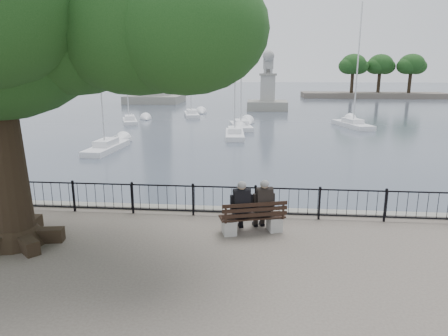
# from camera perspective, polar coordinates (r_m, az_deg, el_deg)

# --- Properties ---
(harbor) EXTENTS (260.00, 260.00, 1.20)m
(harbor) POSITION_cam_1_polar(r_m,az_deg,el_deg) (13.61, 0.20, -8.12)
(harbor) COLOR gray
(harbor) RESTS_ON ground
(railing) EXTENTS (22.06, 0.06, 1.00)m
(railing) POSITION_cam_1_polar(r_m,az_deg,el_deg) (12.78, 0.00, -4.54)
(railing) COLOR black
(railing) RESTS_ON ground
(bench) EXTENTS (1.96, 1.07, 0.99)m
(bench) POSITION_cam_1_polar(r_m,az_deg,el_deg) (11.61, 4.10, -7.60)
(bench) COLOR gray
(bench) RESTS_ON ground
(person_left) EXTENTS (0.60, 0.85, 1.57)m
(person_left) POSITION_cam_1_polar(r_m,az_deg,el_deg) (11.50, 2.36, -5.78)
(person_left) COLOR black
(person_left) RESTS_ON ground
(person_right) EXTENTS (0.60, 0.85, 1.57)m
(person_right) POSITION_cam_1_polar(r_m,az_deg,el_deg) (11.67, 5.53, -5.55)
(person_right) COLOR black
(person_right) RESTS_ON ground
(tree) EXTENTS (10.94, 7.64, 8.93)m
(tree) POSITION_cam_1_polar(r_m,az_deg,el_deg) (11.30, -26.63, 19.04)
(tree) COLOR black
(tree) RESTS_ON ground
(lighthouse) EXTENTS (9.47, 9.47, 29.15)m
(lighthouse) POSITION_cam_1_polar(r_m,az_deg,el_deg) (74.39, -10.17, 18.61)
(lighthouse) COLOR gray
(lighthouse) RESTS_ON ground
(lion_monument) EXTENTS (5.76, 5.76, 8.55)m
(lion_monument) POSITION_cam_1_polar(r_m,az_deg,el_deg) (59.63, 6.22, 10.30)
(lion_monument) COLOR gray
(lion_monument) RESTS_ON ground
(sailboat_a) EXTENTS (1.72, 5.33, 9.42)m
(sailboat_a) POSITION_cam_1_polar(r_m,az_deg,el_deg) (29.77, -16.45, 2.93)
(sailboat_a) COLOR white
(sailboat_a) RESTS_ON ground
(sailboat_b) EXTENTS (1.95, 5.60, 12.38)m
(sailboat_b) POSITION_cam_1_polar(r_m,az_deg,el_deg) (34.67, 1.54, 5.05)
(sailboat_b) COLOR white
(sailboat_b) RESTS_ON ground
(sailboat_e) EXTENTS (3.06, 5.17, 11.97)m
(sailboat_e) POSITION_cam_1_polar(r_m,az_deg,el_deg) (45.49, -13.31, 6.75)
(sailboat_e) COLOR white
(sailboat_e) RESTS_ON ground
(sailboat_f) EXTENTS (2.74, 6.09, 11.78)m
(sailboat_f) POSITION_cam_1_polar(r_m,az_deg,el_deg) (39.96, 2.43, 6.15)
(sailboat_f) COLOR white
(sailboat_f) RESTS_ON ground
(sailboat_g) EXTENTS (3.30, 6.44, 12.20)m
(sailboat_g) POSITION_cam_1_polar(r_m,az_deg,el_deg) (42.98, 17.87, 6.04)
(sailboat_g) COLOR white
(sailboat_g) RESTS_ON ground
(sailboat_h) EXTENTS (2.90, 5.96, 14.42)m
(sailboat_h) POSITION_cam_1_polar(r_m,az_deg,el_deg) (51.03, -4.65, 7.84)
(sailboat_h) COLOR white
(sailboat_h) RESTS_ON ground
(far_shore) EXTENTS (30.00, 8.60, 9.18)m
(far_shore) POSITION_cam_1_polar(r_m,az_deg,el_deg) (92.34, 21.09, 11.82)
(far_shore) COLOR #554D43
(far_shore) RESTS_ON ground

